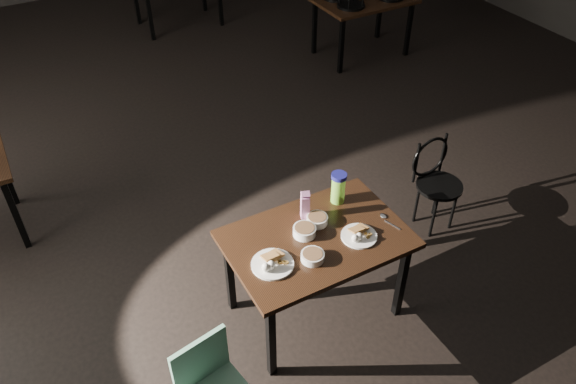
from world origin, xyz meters
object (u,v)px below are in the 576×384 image
main_table (317,245)px  water_bottle (338,187)px  bentwood_chair (435,177)px  juice_carton (305,205)px

main_table → water_bottle: size_ratio=4.99×
water_bottle → bentwood_chair: (1.06, 0.12, -0.39)m
juice_carton → water_bottle: 0.29m
juice_carton → bentwood_chair: bearing=6.7°
main_table → bentwood_chair: 1.44m
main_table → water_bottle: (0.32, 0.25, 0.20)m
juice_carton → water_bottle: (0.29, 0.04, 0.02)m
water_bottle → juice_carton: bearing=-172.9°
water_bottle → bentwood_chair: size_ratio=0.30×
water_bottle → bentwood_chair: 1.14m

